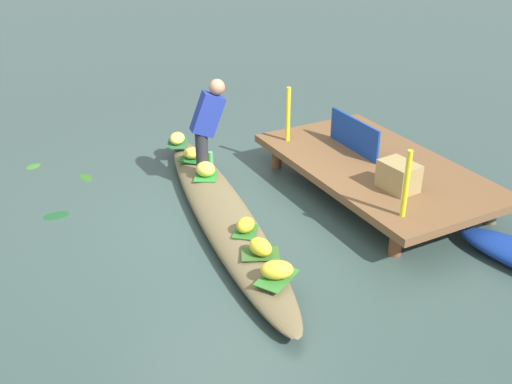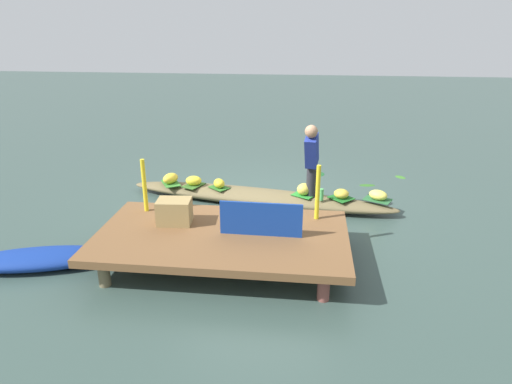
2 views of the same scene
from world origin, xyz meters
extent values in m
plane|color=#344842|center=(0.00, 0.00, 0.00)|extent=(40.00, 40.00, 0.00)
cube|color=brown|center=(0.24, 2.06, 0.36)|extent=(3.20, 1.80, 0.10)
cylinder|color=brown|center=(-1.04, 1.34, 0.15)|extent=(0.14, 0.14, 0.31)
cylinder|color=brown|center=(1.52, 1.34, 0.15)|extent=(0.14, 0.14, 0.31)
cylinder|color=brown|center=(-1.04, 2.78, 0.15)|extent=(0.14, 0.14, 0.31)
cylinder|color=brown|center=(1.52, 2.78, 0.15)|extent=(0.14, 0.14, 0.31)
ellipsoid|color=brown|center=(0.00, 0.00, 0.12)|extent=(4.72, 1.37, 0.24)
cube|color=#335F22|center=(1.15, -0.11, 0.24)|extent=(0.40, 0.46, 0.01)
ellipsoid|color=yellow|center=(1.15, -0.11, 0.32)|extent=(0.31, 0.24, 0.17)
cube|color=#2D6A25|center=(0.68, -0.04, 0.24)|extent=(0.41, 0.39, 0.01)
ellipsoid|color=gold|center=(0.68, -0.04, 0.32)|extent=(0.28, 0.30, 0.16)
cube|color=#29852E|center=(-0.78, 0.14, 0.24)|extent=(0.44, 0.41, 0.01)
ellipsoid|color=#E9D04C|center=(-0.78, 0.14, 0.34)|extent=(0.32, 0.33, 0.20)
cube|color=#33772B|center=(1.58, -0.17, 0.24)|extent=(0.45, 0.52, 0.01)
ellipsoid|color=yellow|center=(1.58, -0.17, 0.33)|extent=(0.32, 0.37, 0.18)
cube|color=#1C6322|center=(-1.38, 0.21, 0.24)|extent=(0.46, 0.47, 0.01)
ellipsoid|color=gold|center=(-1.38, 0.21, 0.31)|extent=(0.33, 0.34, 0.15)
cube|color=#286134|center=(-1.96, 0.22, 0.24)|extent=(0.50, 0.43, 0.01)
ellipsoid|color=#F0DE56|center=(-1.96, 0.22, 0.32)|extent=(0.37, 0.34, 0.16)
cylinder|color=#28282D|center=(-0.89, 0.15, 0.51)|extent=(0.16, 0.16, 0.55)
cube|color=navy|center=(-0.87, 0.24, 1.03)|extent=(0.25, 0.47, 0.59)
sphere|color=#9E7556|center=(-0.85, 0.37, 1.36)|extent=(0.20, 0.20, 0.20)
cylinder|color=#52B15A|center=(-1.06, 0.33, 0.33)|extent=(0.07, 0.07, 0.19)
cube|color=navy|center=(-0.26, 2.06, 0.63)|extent=(1.03, 0.04, 0.44)
cylinder|color=yellow|center=(-0.96, 1.46, 0.79)|extent=(0.06, 0.06, 0.76)
cylinder|color=yellow|center=(1.44, 1.46, 0.79)|extent=(0.06, 0.06, 0.76)
cube|color=#9C824E|center=(0.92, 1.83, 0.57)|extent=(0.47, 0.36, 0.33)
ellipsoid|color=#3A7A28|center=(-2.69, -1.70, 0.00)|extent=(0.27, 0.28, 0.01)
ellipsoid|color=#2E6521|center=(-1.97, -1.13, 0.00)|extent=(0.32, 0.18, 0.01)
ellipsoid|color=#1A4F25|center=(-1.08, -1.72, 0.00)|extent=(0.20, 0.31, 0.01)
camera|label=1|loc=(5.63, -2.56, 3.58)|focal=42.08mm
camera|label=2|loc=(-0.79, 7.20, 2.94)|focal=31.85mm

